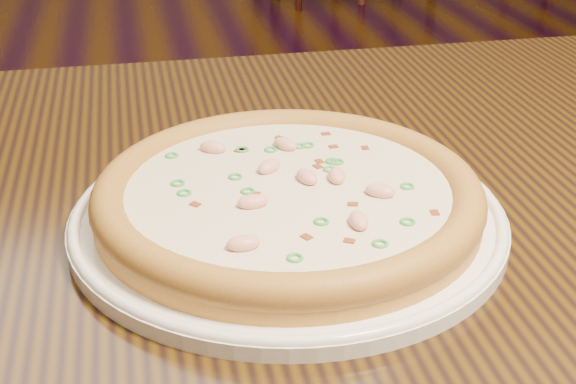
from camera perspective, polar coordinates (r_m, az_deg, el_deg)
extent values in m
cube|color=black|center=(0.74, 8.41, -0.86)|extent=(1.20, 0.80, 0.04)
cylinder|color=white|center=(0.65, 0.00, -1.88)|extent=(0.35, 0.35, 0.01)
torus|color=white|center=(0.65, 0.00, -1.41)|extent=(0.35, 0.35, 0.01)
cylinder|color=#BD873A|center=(0.64, 0.00, -0.71)|extent=(0.31, 0.31, 0.02)
torus|color=#AD7E3B|center=(0.64, 0.00, 0.00)|extent=(0.31, 0.31, 0.03)
cylinder|color=beige|center=(0.64, 0.00, 0.20)|extent=(0.26, 0.26, 0.00)
ellipsoid|color=#F2B29E|center=(0.70, -5.35, 3.18)|extent=(0.03, 0.02, 0.01)
ellipsoid|color=#F2B29E|center=(0.63, 6.58, 0.08)|extent=(0.03, 0.02, 0.01)
ellipsoid|color=#F2B29E|center=(0.61, -2.52, -0.70)|extent=(0.03, 0.02, 0.01)
ellipsoid|color=#F2B29E|center=(0.65, 3.49, 1.17)|extent=(0.02, 0.03, 0.01)
ellipsoid|color=#F2B29E|center=(0.65, 1.36, 1.08)|extent=(0.02, 0.03, 0.01)
ellipsoid|color=#F2B29E|center=(0.56, -3.19, -3.66)|extent=(0.02, 0.02, 0.01)
ellipsoid|color=#F2B29E|center=(0.58, 5.05, -2.03)|extent=(0.02, 0.02, 0.01)
ellipsoid|color=#F2B29E|center=(0.66, -1.34, 1.82)|extent=(0.03, 0.03, 0.01)
ellipsoid|color=#F2B29E|center=(0.70, -0.20, 3.42)|extent=(0.03, 0.03, 0.01)
cube|color=maroon|center=(0.61, 10.39, -1.53)|extent=(0.01, 0.01, 0.00)
cube|color=maroon|center=(0.61, 4.63, -0.95)|extent=(0.01, 0.01, 0.00)
cube|color=maroon|center=(0.57, 4.37, -3.56)|extent=(0.01, 0.01, 0.00)
cube|color=maroon|center=(0.70, -3.33, 2.91)|extent=(0.01, 0.01, 0.00)
cube|color=maroon|center=(0.70, -3.37, 2.92)|extent=(0.01, 0.01, 0.00)
cube|color=maroon|center=(0.73, -0.59, 3.81)|extent=(0.01, 0.01, 0.00)
cube|color=maroon|center=(0.67, 2.11, 1.76)|extent=(0.01, 0.01, 0.00)
cube|color=maroon|center=(0.57, 1.33, -3.29)|extent=(0.01, 0.01, 0.00)
cube|color=maroon|center=(0.73, 2.72, 4.09)|extent=(0.01, 0.01, 0.00)
cube|color=maroon|center=(0.61, -6.61, -0.95)|extent=(0.01, 0.01, 0.00)
cube|color=maroon|center=(0.71, 5.50, 3.08)|extent=(0.01, 0.01, 0.00)
cube|color=maroon|center=(0.71, 3.25, 3.17)|extent=(0.01, 0.01, 0.00)
cube|color=maroon|center=(0.68, 2.24, 2.12)|extent=(0.01, 0.01, 0.00)
cube|color=maroon|center=(0.70, -3.55, 2.91)|extent=(0.01, 0.01, 0.00)
cube|color=maroon|center=(0.63, -2.37, -0.19)|extent=(0.01, 0.01, 0.00)
torus|color=green|center=(0.67, 2.99, 1.61)|extent=(0.01, 0.01, 0.00)
torus|color=green|center=(0.71, 0.82, 3.28)|extent=(0.01, 0.01, 0.00)
torus|color=green|center=(0.71, 1.42, 3.33)|extent=(0.01, 0.01, 0.00)
torus|color=green|center=(0.70, -8.27, 2.57)|extent=(0.02, 0.02, 0.00)
torus|color=green|center=(0.65, -7.86, 0.61)|extent=(0.01, 0.01, 0.00)
torus|color=green|center=(0.68, 3.52, 2.14)|extent=(0.01, 0.01, 0.00)
torus|color=green|center=(0.70, -3.27, 3.02)|extent=(0.02, 0.02, 0.00)
torus|color=green|center=(0.56, 6.56, -3.69)|extent=(0.01, 0.01, 0.00)
torus|color=green|center=(0.63, -2.88, 0.04)|extent=(0.02, 0.02, 0.00)
torus|color=green|center=(0.63, -7.40, -0.08)|extent=(0.02, 0.02, 0.00)
torus|color=green|center=(0.59, 2.38, -2.13)|extent=(0.01, 0.01, 0.00)
torus|color=green|center=(0.64, 8.48, 0.39)|extent=(0.02, 0.02, 0.00)
torus|color=green|center=(0.54, 0.49, -4.72)|extent=(0.02, 0.02, 0.00)
torus|color=green|center=(0.65, -3.77, 1.08)|extent=(0.01, 0.01, 0.00)
torus|color=green|center=(0.70, -1.25, 3.02)|extent=(0.01, 0.01, 0.00)
torus|color=green|center=(0.68, 3.14, 2.18)|extent=(0.02, 0.02, 0.00)
torus|color=green|center=(0.59, 8.50, -2.13)|extent=(0.01, 0.01, 0.00)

